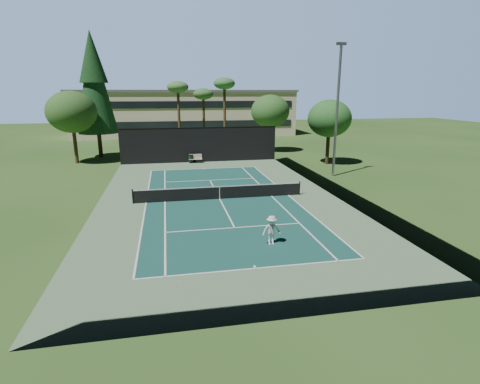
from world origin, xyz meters
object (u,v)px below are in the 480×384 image
Objects in this scene: tennis_ball_a at (175,287)px; tennis_ball_d at (163,190)px; tennis_net at (220,192)px; park_bench at (195,158)px; player at (272,230)px; tennis_ball_c at (225,184)px; tennis_ball_b at (194,191)px; trash_bin at (191,159)px.

tennis_ball_d is at bearing 91.95° from tennis_ball_a.
tennis_net reaches higher than park_bench.
player is 13.80m from tennis_ball_c.
player is 20.60× the size of tennis_ball_a.
tennis_ball_b is at bearing -146.74° from tennis_ball_c.
tennis_net is 3.24m from tennis_ball_b.
player is at bearing -85.10° from park_bench.
tennis_ball_a is 18.20m from tennis_ball_c.
tennis_net reaches higher than tennis_ball_d.
tennis_ball_c is (2.86, 1.88, -0.00)m from tennis_ball_b.
tennis_ball_d is at bearing -168.48° from tennis_ball_c.
tennis_ball_b is at bearing -94.96° from park_bench.
tennis_ball_b is (1.98, 15.67, -0.01)m from tennis_ball_a.
tennis_ball_b is at bearing 82.80° from tennis_ball_a.
tennis_net is 8.05× the size of player.
tennis_ball_a reaches higher than tennis_ball_c.
tennis_ball_d is (-5.40, -1.10, 0.01)m from tennis_ball_c.
tennis_ball_a is at bearing -96.19° from park_bench.
trash_bin is at bearing 94.22° from tennis_net.
tennis_ball_d is at bearing 140.93° from tennis_net.
trash_bin is (-2.66, 24.79, -0.32)m from player.
tennis_ball_d is (-2.54, 0.78, 0.01)m from tennis_ball_b.
tennis_ball_b is 12.90m from park_bench.
tennis_ball_c is 0.76× the size of tennis_ball_d.
tennis_ball_d is 0.05× the size of park_bench.
tennis_ball_d reaches higher than tennis_ball_c.
player is 27.20× the size of tennis_ball_c.
park_bench reaches higher than tennis_ball_c.
trash_bin is (-0.54, 0.06, -0.07)m from park_bench.
tennis_net reaches higher than tennis_ball_c.
park_bench is at bearing 73.15° from tennis_ball_d.
tennis_net is at bearing -87.74° from park_bench.
park_bench is at bearing 99.07° from tennis_ball_c.
player reaches higher than tennis_ball_a.
tennis_ball_c is 11.27m from trash_bin.
tennis_net is 5.52m from tennis_ball_d.
tennis_ball_c is at bearing 76.01° from tennis_net.
tennis_ball_b is 3.42m from tennis_ball_c.
park_bench is (3.65, 12.06, 0.51)m from tennis_ball_d.
player reaches higher than trash_bin.
park_bench is (-0.61, 15.53, -0.01)m from tennis_net.
tennis_ball_c is at bearing -78.27° from trash_bin.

